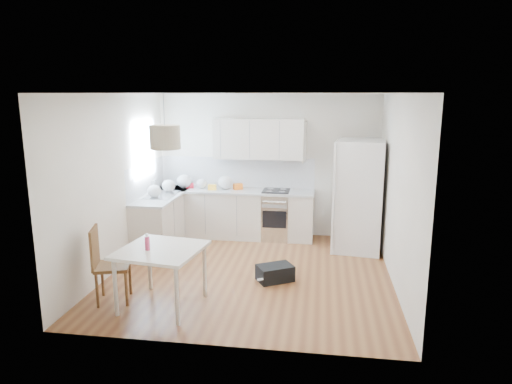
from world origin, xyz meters
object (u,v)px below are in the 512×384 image
refrigerator (360,195)px  dining_table (161,255)px  dining_chair (113,264)px  gym_bag (275,273)px

refrigerator → dining_table: (-2.66, -2.70, -0.27)m
dining_chair → gym_bag: bearing=9.5°
gym_bag → dining_chair: bearing=175.3°
dining_table → dining_chair: size_ratio=1.10×
refrigerator → dining_table: size_ratio=1.73×
refrigerator → gym_bag: 2.29m
dining_table → dining_chair: dining_chair is taller
refrigerator → gym_bag: bearing=-120.5°
dining_chair → gym_bag: dining_chair is taller
dining_table → gym_bag: bearing=45.3°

